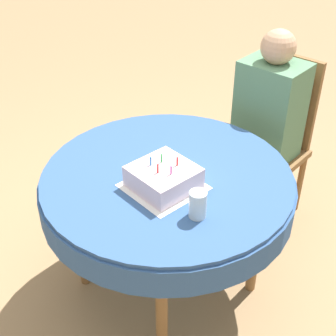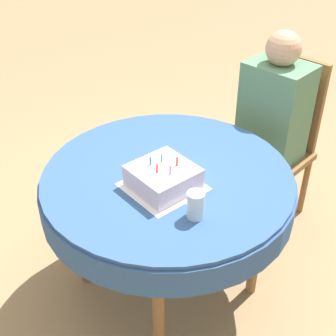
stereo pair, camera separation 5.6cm
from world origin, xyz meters
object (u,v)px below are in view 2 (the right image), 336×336
Objects in this scene: person at (272,117)px; drinking_glass at (196,205)px; chair at (277,138)px; birthday_cake at (163,177)px.

person is 0.98m from drinking_glass.
person is at bearing 111.96° from drinking_glass.
chair is 1.02m from birthday_cake.
birthday_cake is 2.14× the size of drinking_glass.
birthday_cake is at bearing 173.27° from drinking_glass.
drinking_glass is at bearing -75.83° from chair.
birthday_cake is at bearing -87.70° from chair.
drinking_glass is (0.37, -1.00, 0.27)m from chair.
chair is at bearing 90.00° from person.
drinking_glass is (0.36, -0.90, 0.09)m from person.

